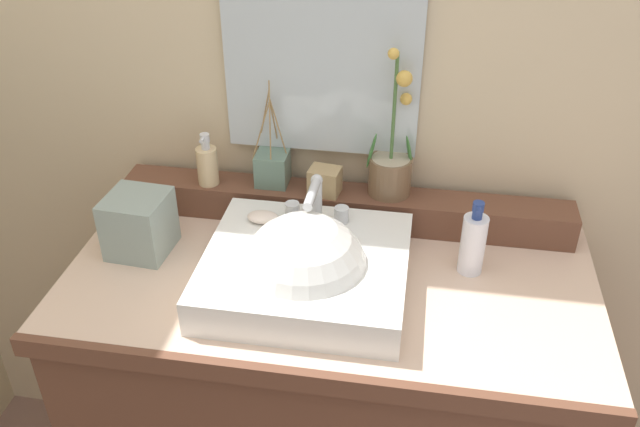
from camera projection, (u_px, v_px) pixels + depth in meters
wall_back at (355, 63)px, 1.60m from camera, size 3.08×0.20×2.46m
vanity_cabinet at (327, 417)px, 1.70m from camera, size 1.14×0.58×0.90m
back_ledge at (343, 206)px, 1.62m from camera, size 1.07×0.10×0.08m
sink_basin at (305, 273)px, 1.40m from camera, size 0.42×0.39×0.29m
soap_bar at (263, 217)px, 1.49m from camera, size 0.07×0.04×0.02m
potted_plant at (391, 166)px, 1.56m from camera, size 0.11×0.11×0.35m
soap_dispenser at (207, 164)px, 1.60m from camera, size 0.05×0.05×0.13m
reed_diffuser at (273, 167)px, 1.61m from camera, size 0.08×0.08×0.26m
trinket_box at (325, 181)px, 1.58m from camera, size 0.08×0.07×0.06m
lotion_bottle at (473, 243)px, 1.44m from camera, size 0.05×0.06×0.17m
tissue_box at (139, 224)px, 1.50m from camera, size 0.14×0.14×0.14m
mirror at (322, 19)px, 1.44m from camera, size 0.44×0.02×0.62m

